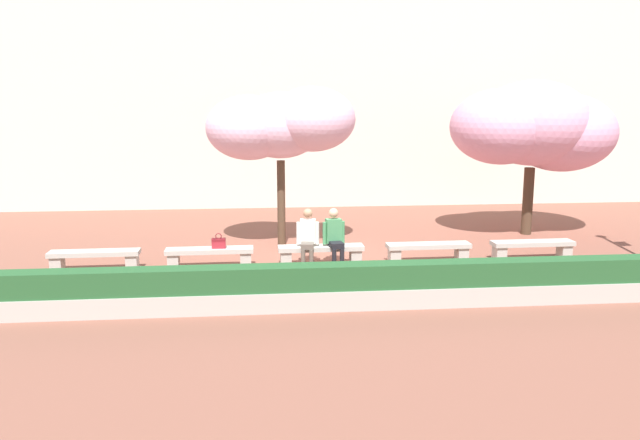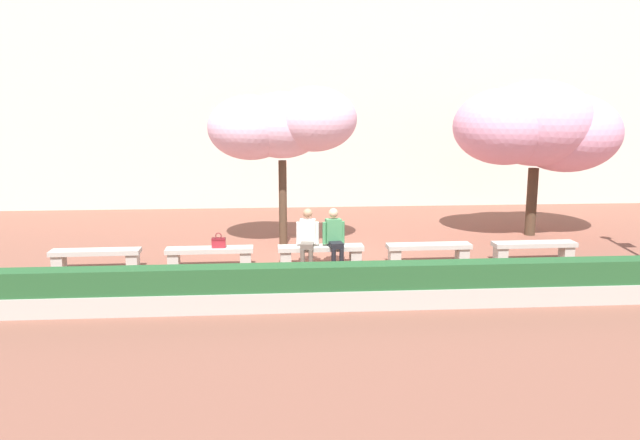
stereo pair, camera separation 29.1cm
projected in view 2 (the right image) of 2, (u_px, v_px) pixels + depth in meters
ground_plane at (321, 265)px, 14.05m from camera, size 100.00×100.00×0.00m
building_facade at (300, 52)px, 22.78m from camera, size 28.00×4.00×10.89m
stone_bench_west_end at (96, 256)px, 13.62m from camera, size 1.92×0.45×0.45m
stone_bench_near_west at (210, 254)px, 13.81m from camera, size 1.92×0.45×0.45m
stone_bench_center at (321, 252)px, 13.99m from camera, size 1.92×0.45×0.45m
stone_bench_near_east at (429, 250)px, 14.18m from camera, size 1.92×0.45×0.45m
stone_bench_east_end at (534, 248)px, 14.37m from camera, size 1.92×0.45×0.45m
person_seated_left at (307, 236)px, 13.85m from camera, size 0.51×0.71×1.29m
person_seated_right at (334, 235)px, 13.89m from camera, size 0.51×0.72×1.29m
handbag at (219, 242)px, 13.76m from camera, size 0.30×0.15×0.34m
cherry_tree_main at (280, 125)px, 15.45m from camera, size 3.69×2.51×4.00m
cherry_tree_secondary at (538, 128)px, 16.77m from camera, size 4.63×3.32×4.21m
planter_hedge_foreground at (334, 287)px, 11.06m from camera, size 16.62×0.50×0.80m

